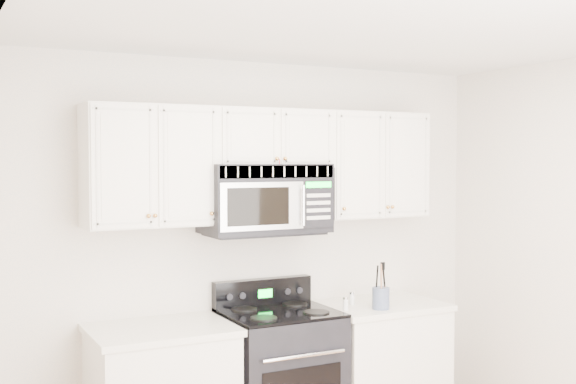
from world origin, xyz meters
TOP-DOWN VIEW (x-y plane):
  - room at (0.00, 0.00)m, footprint 3.51×3.51m
  - base_cabinet_right at (0.80, 1.44)m, footprint 0.86×0.65m
  - range at (0.01, 1.45)m, footprint 0.72×0.66m
  - upper_cabinets at (-0.00, 1.58)m, footprint 2.44×0.37m
  - microwave at (-0.05, 1.54)m, footprint 0.82×0.46m
  - utensil_crock at (0.68, 1.25)m, footprint 0.12×0.12m
  - shaker_salt at (0.45, 1.33)m, footprint 0.04×0.04m
  - shaker_pepper at (0.59, 1.47)m, footprint 0.04×0.04m

SIDE VIEW (x-z plane):
  - base_cabinet_right at x=0.80m, z-range -0.03..0.89m
  - range at x=0.01m, z-range -0.07..1.04m
  - shaker_pepper at x=0.59m, z-range 0.92..1.01m
  - shaker_salt at x=0.45m, z-range 0.92..1.01m
  - utensil_crock at x=0.68m, z-range 0.84..1.16m
  - room at x=0.00m, z-range 0.00..2.60m
  - microwave at x=-0.05m, z-range 1.45..1.91m
  - upper_cabinets at x=0.00m, z-range 1.56..2.31m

